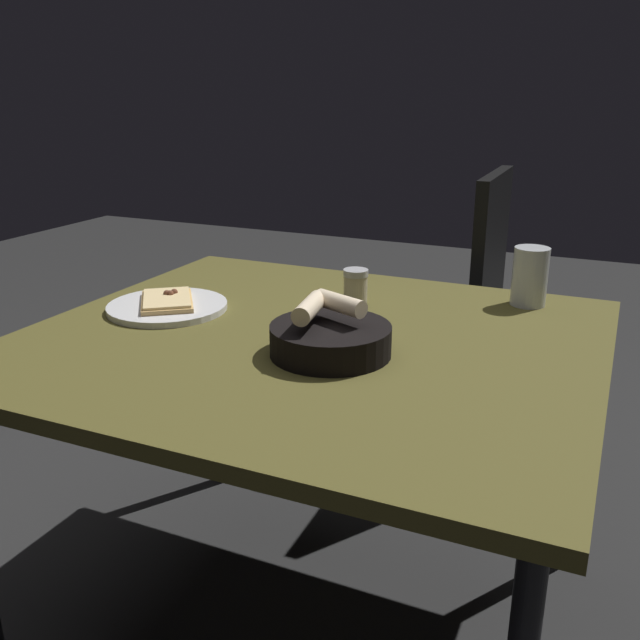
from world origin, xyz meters
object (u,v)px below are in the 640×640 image
dining_table (311,361)px  pepper_shaker (355,288)px  bread_basket (329,337)px  chair_near (450,300)px  beer_glass (530,280)px  pizza_plate (167,305)px

dining_table → pepper_shaker: pepper_shaker is taller
bread_basket → pepper_shaker: bread_basket is taller
pepper_shaker → dining_table: bearing=0.1°
pepper_shaker → bread_basket: bearing=13.1°
chair_near → beer_glass: bearing=30.4°
pepper_shaker → chair_near: 0.68m
bread_basket → beer_glass: beer_glass is taller
pizza_plate → dining_table: bearing=86.5°
chair_near → dining_table: bearing=-4.6°
pepper_shaker → chair_near: bearing=173.6°
pizza_plate → beer_glass: bearing=116.7°
pizza_plate → bread_basket: 0.45m
chair_near → pizza_plate: bearing=-26.6°
bread_basket → beer_glass: bearing=148.2°
bread_basket → chair_near: (-0.97, -0.00, -0.20)m
dining_table → chair_near: bearing=175.4°
dining_table → bread_basket: bearing=43.5°
beer_glass → chair_near: bearing=-149.6°
beer_glass → pepper_shaker: 0.39m
pizza_plate → beer_glass: 0.82m
pizza_plate → bread_basket: bread_basket is taller
beer_glass → pepper_shaker: size_ratio=1.71×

